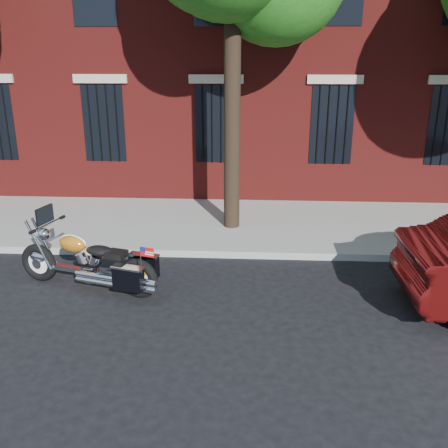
{
  "coord_description": "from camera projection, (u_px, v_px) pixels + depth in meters",
  "views": [
    {
      "loc": [
        0.95,
        -8.12,
        4.03
      ],
      "look_at": [
        0.44,
        0.8,
        0.92
      ],
      "focal_mm": 40.0,
      "sensor_mm": 36.0,
      "label": 1
    }
  ],
  "objects": [
    {
      "name": "ground",
      "position": [
        197.0,
        286.0,
        9.03
      ],
      "size": [
        120.0,
        120.0,
        0.0
      ],
      "primitive_type": "plane",
      "color": "black",
      "rests_on": "ground"
    },
    {
      "name": "curb",
      "position": [
        204.0,
        253.0,
        10.31
      ],
      "size": [
        40.0,
        0.16,
        0.15
      ],
      "primitive_type": "cube",
      "color": "gray",
      "rests_on": "ground"
    },
    {
      "name": "motorcycle",
      "position": [
        93.0,
        265.0,
        8.72
      ],
      "size": [
        2.71,
        1.33,
        1.46
      ],
      "rotation": [
        0.0,
        0.0,
        -0.28
      ],
      "color": "black",
      "rests_on": "ground"
    },
    {
      "name": "sidewalk",
      "position": [
        212.0,
        223.0,
        12.08
      ],
      "size": [
        40.0,
        3.6,
        0.15
      ],
      "primitive_type": "cube",
      "color": "gray",
      "rests_on": "ground"
    }
  ]
}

